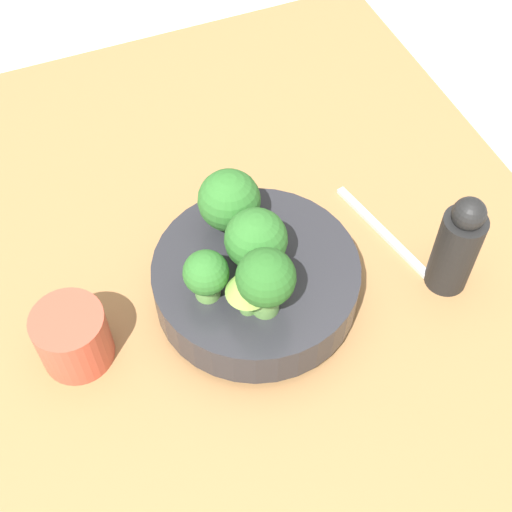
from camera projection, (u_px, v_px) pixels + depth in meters
ground_plane at (271, 288)px, 0.91m from camera, size 6.00×6.00×0.00m
table at (271, 278)px, 0.90m from camera, size 1.00×0.74×0.04m
bowl at (256, 281)px, 0.82m from camera, size 0.24×0.24×0.07m
broccoli_floret_back at (206, 275)px, 0.75m from camera, size 0.05×0.05×0.06m
romanesco_piece_far at (247, 281)px, 0.72m from camera, size 0.05×0.05×0.08m
broccoli_floret_center at (256, 240)px, 0.76m from camera, size 0.07×0.07×0.08m
broccoli_floret_left at (266, 280)px, 0.72m from camera, size 0.06×0.06×0.09m
broccoli_floret_right at (229, 201)px, 0.80m from camera, size 0.07×0.07×0.08m
cup at (73, 337)px, 0.78m from camera, size 0.08×0.08×0.08m
pepper_mill at (457, 246)px, 0.82m from camera, size 0.05×0.05×0.14m
fork at (388, 237)px, 0.91m from camera, size 0.19×0.05×0.01m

